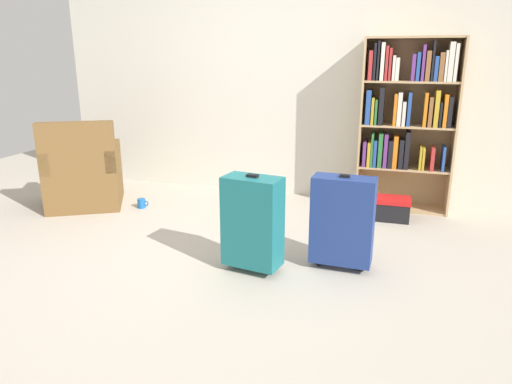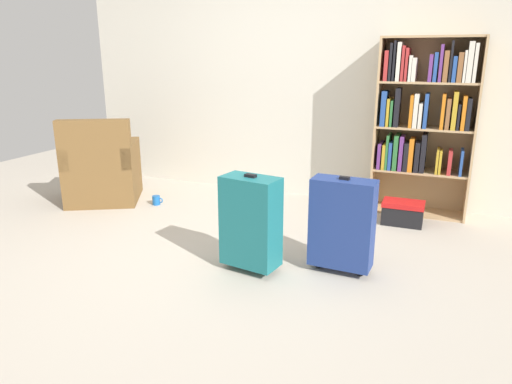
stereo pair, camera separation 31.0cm
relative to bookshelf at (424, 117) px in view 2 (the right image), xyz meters
name	(u,v)px [view 2 (the right image)]	position (x,y,z in m)	size (l,w,h in m)	color
ground_plane	(218,264)	(-1.27, -1.80, -0.94)	(8.96, 8.96, 0.00)	#B2A899
back_wall	(301,75)	(-1.27, 0.23, 0.36)	(5.12, 0.10, 2.60)	beige
bookshelf	(424,117)	(0.00, 0.00, 0.00)	(0.89, 0.34, 1.67)	tan
armchair	(103,172)	(-3.10, -0.84, -0.63)	(0.95, 0.95, 0.90)	brown
mug	(156,200)	(-2.51, -0.75, -0.90)	(0.12, 0.08, 0.10)	#1959A5
storage_box	(403,212)	(-0.08, -0.39, -0.83)	(0.37, 0.24, 0.21)	black
suitcase_teal	(251,221)	(-1.01, -1.80, -0.57)	(0.44, 0.28, 0.72)	#19666B
suitcase_navy_blue	(342,223)	(-0.40, -1.58, -0.58)	(0.45, 0.22, 0.71)	navy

